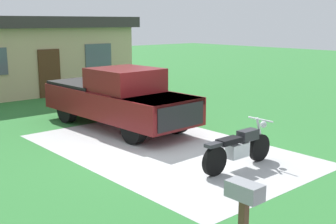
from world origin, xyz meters
TOP-DOWN VIEW (x-y plane):
  - ground_plane at (0.00, 0.00)m, footprint 80.00×80.00m
  - driveway_pad at (0.00, 0.00)m, footprint 4.67×7.56m
  - motorcycle at (0.32, -2.21)m, footprint 2.21×0.70m
  - pickup_truck at (0.45, 2.83)m, footprint 2.22×5.70m
  - mailbox at (-2.89, -4.95)m, footprint 0.26×0.48m
  - neighbor_house at (1.37, 11.88)m, footprint 9.60×5.60m

SIDE VIEW (x-z plane):
  - ground_plane at x=0.00m, z-range 0.00..0.00m
  - driveway_pad at x=0.00m, z-range 0.00..0.01m
  - motorcycle at x=0.32m, z-range -0.07..1.02m
  - pickup_truck at x=0.45m, z-range 0.00..1.90m
  - mailbox at x=-2.89m, z-range 0.35..1.61m
  - neighbor_house at x=1.37m, z-range 0.04..3.54m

